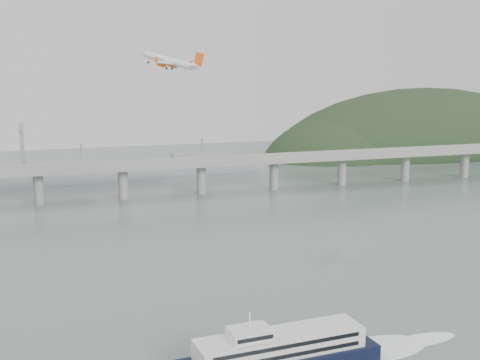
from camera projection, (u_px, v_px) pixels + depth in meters
name	position (u px, v px, depth m)	size (l,w,h in m)	color
ground	(288.00, 310.00, 220.68)	(900.00, 900.00, 0.00)	slate
bridge	(169.00, 169.00, 404.44)	(800.00, 22.00, 23.90)	gray
headland	(434.00, 170.00, 620.09)	(365.00, 155.00, 156.00)	black
ferry	(280.00, 352.00, 178.59)	(94.70, 20.95, 17.85)	black
airliner	(171.00, 61.00, 277.01)	(26.24, 25.23, 9.88)	white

